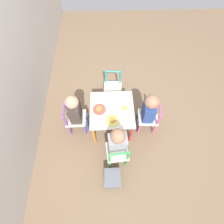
% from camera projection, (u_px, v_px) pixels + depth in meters
% --- Properties ---
extents(ground_plane, '(6.00, 6.00, 0.00)m').
position_uv_depth(ground_plane, '(112.00, 125.00, 2.59)').
color(ground_plane, '#7F664C').
extents(kids_table, '(0.55, 0.55, 0.46)m').
position_uv_depth(kids_table, '(112.00, 112.00, 2.25)').
color(kids_table, silver).
rests_on(kids_table, ground_plane).
extents(chair_pink, '(0.27, 0.27, 0.51)m').
position_uv_depth(chair_pink, '(150.00, 118.00, 2.36)').
color(chair_pink, silver).
rests_on(chair_pink, ground_plane).
extents(chair_purple, '(0.27, 0.27, 0.51)m').
position_uv_depth(chair_purple, '(74.00, 119.00, 2.36)').
color(chair_purple, silver).
rests_on(chair_purple, ground_plane).
extents(chair_green, '(0.28, 0.28, 0.51)m').
position_uv_depth(chair_green, '(117.00, 154.00, 2.11)').
color(chair_green, silver).
rests_on(chair_green, ground_plane).
extents(chair_teal, '(0.27, 0.27, 0.51)m').
position_uv_depth(chair_teal, '(113.00, 87.00, 2.63)').
color(chair_teal, silver).
rests_on(chair_teal, ground_plane).
extents(child_front, '(0.21, 0.22, 0.72)m').
position_uv_depth(child_front, '(148.00, 110.00, 2.20)').
color(child_front, '#38383D').
rests_on(child_front, ground_plane).
extents(child_back, '(0.20, 0.22, 0.73)m').
position_uv_depth(child_back, '(76.00, 112.00, 2.19)').
color(child_back, '#4C608E').
rests_on(child_back, ground_plane).
extents(child_left, '(0.22, 0.21, 0.78)m').
position_uv_depth(child_left, '(117.00, 143.00, 1.96)').
color(child_left, '#4C608E').
rests_on(child_left, ground_plane).
extents(plate_front, '(0.16, 0.16, 0.03)m').
position_uv_depth(plate_front, '(125.00, 109.00, 2.19)').
color(plate_front, white).
rests_on(plate_front, kids_table).
extents(plate_back, '(0.17, 0.17, 0.03)m').
position_uv_depth(plate_back, '(99.00, 109.00, 2.18)').
color(plate_back, '#E54C47').
rests_on(plate_back, kids_table).
extents(plate_left, '(0.17, 0.17, 0.03)m').
position_uv_depth(plate_left, '(112.00, 120.00, 2.10)').
color(plate_left, '#EADB66').
rests_on(plate_left, kids_table).
extents(storage_bin, '(0.22, 0.19, 0.16)m').
position_uv_depth(storage_bin, '(112.00, 179.00, 2.13)').
color(storage_bin, slate).
rests_on(storage_bin, ground_plane).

